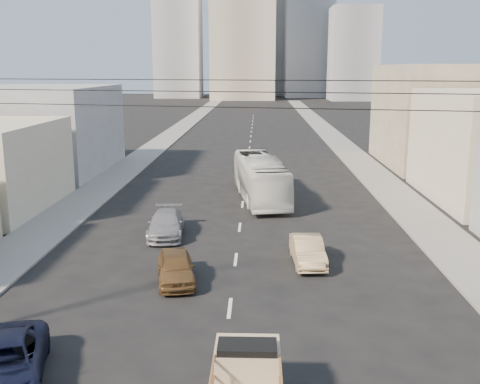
# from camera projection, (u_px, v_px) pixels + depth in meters

# --- Properties ---
(sidewalk_left) EXTENTS (3.50, 180.00, 0.12)m
(sidewalk_left) POSITION_uv_depth(u_px,v_px,m) (173.00, 134.00, 83.85)
(sidewalk_left) COLOR slate
(sidewalk_left) RESTS_ON ground
(sidewalk_right) EXTENTS (3.50, 180.00, 0.12)m
(sidewalk_right) POSITION_uv_depth(u_px,v_px,m) (330.00, 135.00, 83.09)
(sidewalk_right) COLOR slate
(sidewalk_right) RESTS_ON ground
(lane_dashes) EXTENTS (0.15, 104.00, 0.01)m
(lane_dashes) POSITION_uv_depth(u_px,v_px,m) (249.00, 151.00, 66.89)
(lane_dashes) COLOR silver
(lane_dashes) RESTS_ON ground
(navy_pickup) EXTENTS (3.79, 5.69, 1.45)m
(navy_pickup) POSITION_uv_depth(u_px,v_px,m) (3.00, 364.00, 17.18)
(navy_pickup) COLOR black
(navy_pickup) RESTS_ON ground
(city_bus) EXTENTS (4.39, 11.88, 3.23)m
(city_bus) POSITION_uv_depth(u_px,v_px,m) (260.00, 178.00, 41.82)
(city_bus) COLOR silver
(city_bus) RESTS_ON ground
(sedan_brown) EXTENTS (2.41, 4.35, 1.40)m
(sedan_brown) POSITION_uv_depth(u_px,v_px,m) (176.00, 267.00, 25.66)
(sedan_brown) COLOR brown
(sedan_brown) RESTS_ON ground
(sedan_tan) EXTENTS (1.67, 4.21, 1.36)m
(sedan_tan) POSITION_uv_depth(u_px,v_px,m) (308.00, 251.00, 28.09)
(sedan_tan) COLOR tan
(sedan_tan) RESTS_ON ground
(sedan_grey) EXTENTS (2.37, 5.02, 1.42)m
(sedan_grey) POSITION_uv_depth(u_px,v_px,m) (166.00, 224.00, 32.78)
(sedan_grey) COLOR gray
(sedan_grey) RESTS_ON ground
(overhead_wires) EXTENTS (23.01, 5.02, 0.72)m
(overhead_wires) POSITION_uv_depth(u_px,v_px,m) (216.00, 93.00, 14.69)
(overhead_wires) COLOR black
(overhead_wires) RESTS_ON ground
(bldg_right_far) EXTENTS (12.00, 16.00, 10.00)m
(bldg_right_far) POSITION_uv_depth(u_px,v_px,m) (446.00, 115.00, 56.38)
(bldg_right_far) COLOR gray
(bldg_right_far) RESTS_ON ground
(bldg_left_far) EXTENTS (12.00, 16.00, 8.00)m
(bldg_left_far) POSITION_uv_depth(u_px,v_px,m) (41.00, 129.00, 53.00)
(bldg_left_far) COLOR gray
(bldg_left_far) RESTS_ON ground
(high_rise_tower) EXTENTS (20.00, 20.00, 60.00)m
(high_rise_tower) POSITION_uv_depth(u_px,v_px,m) (243.00, 2.00, 174.78)
(high_rise_tower) COLOR tan
(high_rise_tower) RESTS_ON ground
(midrise_ne) EXTENTS (16.00, 16.00, 40.00)m
(midrise_ne) POSITION_uv_depth(u_px,v_px,m) (309.00, 37.00, 190.85)
(midrise_ne) COLOR gray
(midrise_ne) RESTS_ON ground
(midrise_nw) EXTENTS (15.00, 15.00, 34.00)m
(midrise_nw) POSITION_uv_depth(u_px,v_px,m) (178.00, 46.00, 188.05)
(midrise_nw) COLOR gray
(midrise_nw) RESTS_ON ground
(midrise_back) EXTENTS (18.00, 18.00, 44.00)m
(midrise_back) POSITION_uv_depth(u_px,v_px,m) (273.00, 34.00, 205.45)
(midrise_back) COLOR gray
(midrise_back) RESTS_ON ground
(midrise_east) EXTENTS (14.00, 14.00, 28.00)m
(midrise_east) POSITION_uv_depth(u_px,v_px,m) (353.00, 54.00, 172.23)
(midrise_east) COLOR gray
(midrise_east) RESTS_ON ground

